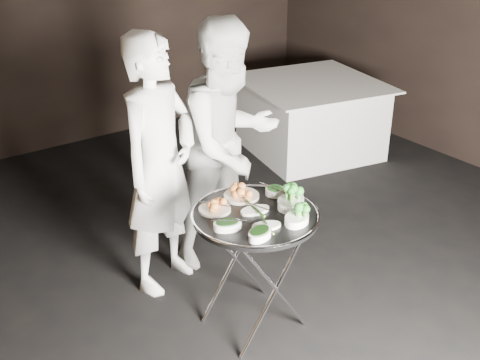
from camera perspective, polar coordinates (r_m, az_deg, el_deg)
floor at (r=4.07m, az=3.54°, el=-12.17°), size 6.00×7.00×0.05m
tray_stand at (r=3.66m, az=1.40°, el=-8.10°), size 0.53×0.45×0.78m
serving_tray at (r=3.48m, az=1.46°, el=-3.35°), size 0.75×0.75×0.04m
potato_plate_a at (r=3.49m, az=-2.42°, el=-2.49°), size 0.19×0.19×0.07m
potato_plate_b at (r=3.63m, az=0.13°, el=-1.18°), size 0.21×0.21×0.08m
greens_bowl at (r=3.67m, az=3.30°, el=-0.97°), size 0.11×0.11×0.07m
asparagus_plate_a at (r=3.48m, az=1.43°, el=-2.79°), size 0.19×0.13×0.04m
asparagus_plate_b at (r=3.33m, az=2.51°, el=-4.28°), size 0.19×0.14×0.03m
spinach_bowl_a at (r=3.31m, az=-1.20°, el=-4.22°), size 0.18×0.15×0.06m
spinach_bowl_b at (r=3.23m, az=1.89°, el=-5.02°), size 0.19×0.15×0.07m
broccoli_bowl_a at (r=3.54m, az=4.85°, el=-1.99°), size 0.24×0.21×0.08m
broccoli_bowl_b at (r=3.38m, az=5.41°, el=-3.57°), size 0.21×0.18×0.07m
serving_utensils at (r=3.50m, az=1.01°, el=-1.96°), size 0.58×0.43×0.01m
waiter_left at (r=3.90m, az=-7.63°, el=1.29°), size 0.75×0.63×1.74m
waiter_right at (r=4.20m, az=-0.97°, el=3.48°), size 0.91×0.74×1.76m
dining_table at (r=6.22m, az=6.67°, el=5.98°), size 1.30×1.30×0.74m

